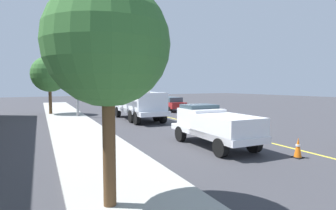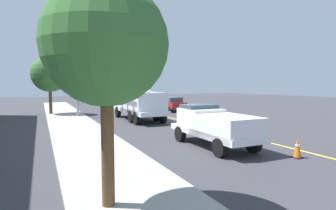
# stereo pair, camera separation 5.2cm
# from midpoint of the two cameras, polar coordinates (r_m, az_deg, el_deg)

# --- Properties ---
(ground) EXTENTS (120.00, 120.00, 0.00)m
(ground) POSITION_cam_midpoint_polar(r_m,az_deg,el_deg) (23.81, 3.03, -3.35)
(ground) COLOR #38383D
(sidewalk_far_side) EXTENTS (60.08, 9.07, 0.12)m
(sidewalk_far_side) POSITION_cam_midpoint_polar(r_m,az_deg,el_deg) (21.11, -18.93, -4.38)
(sidewalk_far_side) COLOR #9E9E99
(sidewalk_far_side) RESTS_ON ground
(lane_centre_stripe) EXTENTS (49.80, 4.73, 0.01)m
(lane_centre_stripe) POSITION_cam_midpoint_polar(r_m,az_deg,el_deg) (23.81, 3.03, -3.34)
(lane_centre_stripe) COLOR yellow
(lane_centre_stripe) RESTS_ON ground
(utility_bucket_truck) EXTENTS (8.39, 3.54, 7.53)m
(utility_bucket_truck) POSITION_cam_midpoint_polar(r_m,az_deg,el_deg) (24.57, -6.36, 0.67)
(utility_bucket_truck) COLOR white
(utility_bucket_truck) RESTS_ON ground
(service_pickup_truck) EXTENTS (5.77, 2.60, 2.06)m
(service_pickup_truck) POSITION_cam_midpoint_polar(r_m,az_deg,el_deg) (13.99, 9.64, -4.13)
(service_pickup_truck) COLOR white
(service_pickup_truck) RESTS_ON ground
(passing_minivan) EXTENTS (4.95, 2.33, 1.69)m
(passing_minivan) POSITION_cam_midpoint_polar(r_m,az_deg,el_deg) (32.69, 0.44, 0.44)
(passing_minivan) COLOR maroon
(passing_minivan) RESTS_ON ground
(traffic_cone_leading) EXTENTS (0.40, 0.40, 0.88)m
(traffic_cone_leading) POSITION_cam_midpoint_polar(r_m,az_deg,el_deg) (13.07, 25.54, -8.13)
(traffic_cone_leading) COLOR black
(traffic_cone_leading) RESTS_ON ground
(traffic_cone_mid_front) EXTENTS (0.40, 0.40, 0.71)m
(traffic_cone_mid_front) POSITION_cam_midpoint_polar(r_m,az_deg,el_deg) (20.14, 4.17, -3.73)
(traffic_cone_mid_front) COLOR black
(traffic_cone_mid_front) RESTS_ON ground
(traffic_cone_mid_rear) EXTENTS (0.40, 0.40, 0.75)m
(traffic_cone_mid_rear) POSITION_cam_midpoint_polar(r_m,az_deg,el_deg) (29.17, -4.98, -1.23)
(traffic_cone_mid_rear) COLOR black
(traffic_cone_mid_rear) RESTS_ON ground
(traffic_signal_mast) EXTENTS (5.85, 0.87, 8.75)m
(traffic_signal_mast) POSITION_cam_midpoint_polar(r_m,az_deg,el_deg) (26.12, -18.25, 10.15)
(traffic_signal_mast) COLOR gray
(traffic_signal_mast) RESTS_ON ground
(street_tree_left) EXTENTS (3.05, 3.05, 5.65)m
(street_tree_left) POSITION_cam_midpoint_polar(r_m,az_deg,el_deg) (6.86, -12.82, 12.18)
(street_tree_left) COLOR brown
(street_tree_left) RESTS_ON ground
(street_tree_right) EXTENTS (3.71, 3.71, 6.13)m
(street_tree_right) POSITION_cam_midpoint_polar(r_m,az_deg,el_deg) (30.93, -23.69, 5.95)
(street_tree_right) COLOR brown
(street_tree_right) RESTS_ON ground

